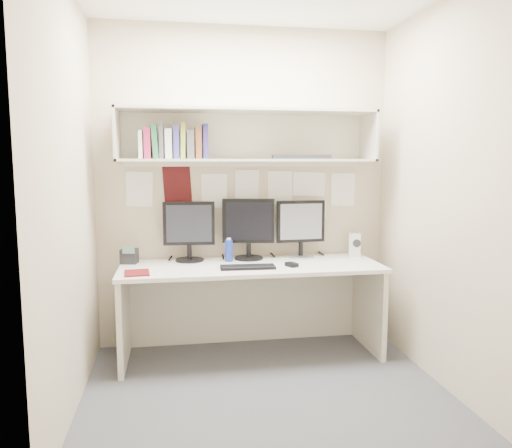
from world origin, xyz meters
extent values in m
cube|color=#444449|center=(0.00, 0.00, 0.00)|extent=(2.40, 2.00, 0.01)
cube|color=#BEAD91|center=(0.00, 1.00, 1.30)|extent=(2.40, 0.02, 2.60)
cube|color=#BEAD91|center=(0.00, -1.00, 1.30)|extent=(2.40, 0.02, 2.60)
cube|color=#BEAD91|center=(-1.20, 0.00, 1.30)|extent=(0.02, 2.00, 2.60)
cube|color=#BEAD91|center=(1.20, 0.00, 1.30)|extent=(0.02, 2.00, 2.60)
cube|color=silver|center=(0.00, 0.64, 0.71)|extent=(2.00, 0.70, 0.03)
cube|color=beige|center=(0.00, 0.97, 0.35)|extent=(1.96, 0.02, 0.70)
cube|color=beige|center=(0.00, 0.81, 1.53)|extent=(2.00, 0.38, 0.02)
cube|color=beige|center=(0.00, 0.81, 1.91)|extent=(2.00, 0.38, 0.02)
cube|color=beige|center=(0.00, 0.99, 1.72)|extent=(2.00, 0.02, 0.40)
cube|color=beige|center=(-0.99, 0.81, 1.72)|extent=(0.02, 0.38, 0.40)
cube|color=beige|center=(0.99, 0.81, 1.72)|extent=(0.02, 0.38, 0.40)
cylinder|color=black|center=(-0.46, 0.86, 0.74)|extent=(0.22, 0.22, 0.02)
cylinder|color=black|center=(-0.46, 0.86, 0.80)|extent=(0.04, 0.04, 0.11)
cube|color=black|center=(-0.46, 0.87, 1.03)|extent=(0.41, 0.06, 0.35)
cube|color=black|center=(-0.46, 0.85, 1.03)|extent=(0.36, 0.03, 0.30)
cylinder|color=black|center=(0.01, 0.86, 0.74)|extent=(0.23, 0.23, 0.02)
cylinder|color=black|center=(0.01, 0.86, 0.80)|extent=(0.04, 0.04, 0.12)
cube|color=black|center=(0.01, 0.87, 1.04)|extent=(0.42, 0.12, 0.36)
cube|color=black|center=(0.01, 0.85, 1.04)|extent=(0.36, 0.08, 0.31)
cylinder|color=#A5A5AA|center=(0.45, 0.86, 0.74)|extent=(0.22, 0.22, 0.02)
cylinder|color=black|center=(0.45, 0.86, 0.80)|extent=(0.04, 0.04, 0.11)
cube|color=black|center=(0.45, 0.87, 1.03)|extent=(0.41, 0.06, 0.34)
cube|color=#AEAEB3|center=(0.45, 0.85, 1.03)|extent=(0.35, 0.02, 0.29)
cube|color=black|center=(-0.05, 0.51, 0.74)|extent=(0.41, 0.16, 0.02)
cube|color=black|center=(0.29, 0.51, 0.74)|extent=(0.10, 0.11, 0.03)
cube|color=silver|center=(0.92, 0.85, 0.83)|extent=(0.12, 0.12, 0.19)
cylinder|color=black|center=(0.92, 0.80, 0.84)|extent=(0.07, 0.03, 0.07)
cylinder|color=navy|center=(-0.16, 0.79, 0.82)|extent=(0.06, 0.06, 0.17)
cylinder|color=white|center=(-0.16, 0.79, 0.91)|extent=(0.03, 0.03, 0.02)
cube|color=#5A0F12|center=(-0.85, 0.46, 0.74)|extent=(0.19, 0.22, 0.01)
cube|color=black|center=(-0.93, 0.84, 0.79)|extent=(0.14, 0.13, 0.11)
cube|color=#4C6659|center=(-0.93, 0.79, 0.85)|extent=(0.09, 0.03, 0.06)
cube|color=white|center=(-0.82, 0.80, 1.64)|extent=(0.03, 0.17, 0.21)
cube|color=#AD2049|center=(-0.77, 0.80, 1.66)|extent=(0.05, 0.17, 0.23)
cube|color=#236940|center=(-0.71, 0.80, 1.67)|extent=(0.04, 0.17, 0.25)
cube|color=#47494C|center=(-0.66, 0.80, 1.68)|extent=(0.03, 0.17, 0.28)
cube|color=silver|center=(-0.61, 0.80, 1.65)|extent=(0.05, 0.17, 0.22)
cube|color=#383687|center=(-0.55, 0.80, 1.66)|extent=(0.04, 0.17, 0.25)
cube|color=olive|center=(-0.50, 0.80, 1.67)|extent=(0.03, 0.17, 0.27)
cube|color=#49484B|center=(-0.45, 0.80, 1.65)|extent=(0.05, 0.17, 0.22)
cube|color=brown|center=(-0.39, 0.80, 1.66)|extent=(0.05, 0.17, 0.24)
cube|color=navy|center=(-0.33, 0.80, 1.67)|extent=(0.04, 0.17, 0.26)
cube|color=black|center=(0.42, 0.77, 1.56)|extent=(0.47, 0.23, 0.03)
camera|label=1|loc=(-0.59, -3.09, 1.52)|focal=35.00mm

